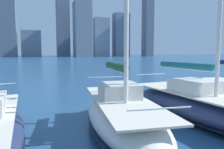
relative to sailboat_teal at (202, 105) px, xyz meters
name	(u,v)px	position (x,y,z in m)	size (l,w,h in m)	color
city_skyline	(24,27)	(11.97, -152.50, 19.56)	(167.59, 24.13, 51.92)	slate
sailboat_teal	(202,105)	(0.00, 0.00, 0.00)	(3.27, 9.17, 9.34)	navy
sailboat_forest	(122,113)	(3.94, 0.19, 0.06)	(3.27, 7.36, 10.82)	white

